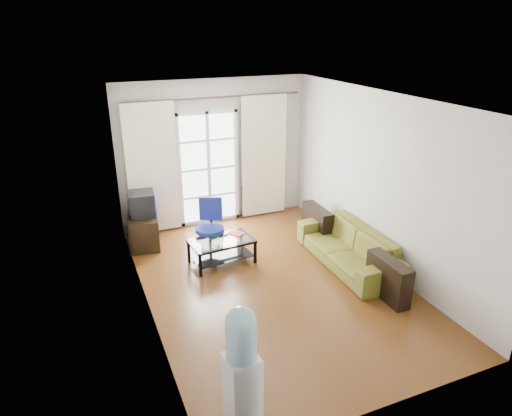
{
  "coord_description": "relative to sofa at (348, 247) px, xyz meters",
  "views": [
    {
      "loc": [
        -2.49,
        -5.33,
        3.59
      ],
      "look_at": [
        -0.11,
        0.35,
        1.09
      ],
      "focal_mm": 32.0,
      "sensor_mm": 36.0,
      "label": 1
    }
  ],
  "objects": [
    {
      "name": "tv_stand",
      "position": [
        -2.88,
        1.94,
        -0.02
      ],
      "size": [
        0.62,
        0.83,
        0.56
      ],
      "primitive_type": "cube",
      "rotation": [
        0.0,
        0.0,
        -0.17
      ],
      "color": "black",
      "rests_on": "floor"
    },
    {
      "name": "curtain_right",
      "position": [
        -0.41,
        2.42,
        0.9
      ],
      "size": [
        0.9,
        0.07,
        2.35
      ],
      "primitive_type": "cube",
      "color": "#FBF3CA",
      "rests_on": "curtain_rod"
    },
    {
      "name": "curtain_left",
      "position": [
        -2.56,
        2.42,
        0.9
      ],
      "size": [
        0.9,
        0.07,
        2.35
      ],
      "primitive_type": "cube",
      "color": "#FBF3CA",
      "rests_on": "curtain_rod"
    },
    {
      "name": "floor",
      "position": [
        -1.36,
        -0.06,
        -0.3
      ],
      "size": [
        5.2,
        5.2,
        0.0
      ],
      "primitive_type": "plane",
      "color": "#5B3515",
      "rests_on": "ground"
    },
    {
      "name": "radiator",
      "position": [
        -0.56,
        2.44,
        0.03
      ],
      "size": [
        0.64,
        0.12,
        0.64
      ],
      "primitive_type": "cube",
      "color": "gray",
      "rests_on": "floor"
    },
    {
      "name": "sofa",
      "position": [
        0.0,
        0.0,
        0.0
      ],
      "size": [
        2.07,
        0.88,
        0.6
      ],
      "primitive_type": "imported",
      "rotation": [
        0.0,
        0.0,
        -1.59
      ],
      "color": "brown",
      "rests_on": "floor"
    },
    {
      "name": "task_chair",
      "position": [
        -1.92,
        1.15,
        -0.01
      ],
      "size": [
        0.86,
        0.86,
        0.96
      ],
      "rotation": [
        0.0,
        0.0,
        -0.42
      ],
      "color": "black",
      "rests_on": "floor"
    },
    {
      "name": "book",
      "position": [
        -1.62,
        0.88,
        0.12
      ],
      "size": [
        0.38,
        0.39,
        0.02
      ],
      "primitive_type": "imported",
      "rotation": [
        0.0,
        0.0,
        0.57
      ],
      "color": "maroon",
      "rests_on": "coffee_table"
    },
    {
      "name": "curtain_rod",
      "position": [
        -1.36,
        2.44,
        2.08
      ],
      "size": [
        3.3,
        0.04,
        0.04
      ],
      "primitive_type": "cylinder",
      "rotation": [
        0.0,
        1.57,
        0.0
      ],
      "color": "#4C3F2D",
      "rests_on": "wall_back"
    },
    {
      "name": "remote",
      "position": [
        -1.78,
        0.93,
        0.12
      ],
      "size": [
        0.18,
        0.09,
        0.02
      ],
      "primitive_type": "cube",
      "rotation": [
        0.0,
        0.0,
        0.21
      ],
      "color": "black",
      "rests_on": "coffee_table"
    },
    {
      "name": "french_door",
      "position": [
        -1.51,
        2.48,
        0.78
      ],
      "size": [
        1.16,
        0.06,
        2.15
      ],
      "color": "white",
      "rests_on": "wall_back"
    },
    {
      "name": "wall_right",
      "position": [
        0.44,
        -0.06,
        1.05
      ],
      "size": [
        0.02,
        5.2,
        2.7
      ],
      "primitive_type": "cube",
      "color": "beige",
      "rests_on": "floor"
    },
    {
      "name": "wall_front",
      "position": [
        -1.36,
        -2.66,
        1.05
      ],
      "size": [
        3.6,
        0.02,
        2.7
      ],
      "primitive_type": "cube",
      "color": "beige",
      "rests_on": "floor"
    },
    {
      "name": "water_cooler",
      "position": [
        -2.74,
        -2.41,
        0.44
      ],
      "size": [
        0.32,
        0.31,
        1.4
      ],
      "rotation": [
        0.0,
        0.0,
        0.09
      ],
      "color": "white",
      "rests_on": "floor"
    },
    {
      "name": "bowl",
      "position": [
        -1.95,
        0.92,
        0.13
      ],
      "size": [
        0.26,
        0.26,
        0.05
      ],
      "primitive_type": "imported",
      "rotation": [
        0.0,
        0.0,
        0.16
      ],
      "color": "#359353",
      "rests_on": "coffee_table"
    },
    {
      "name": "wall_left",
      "position": [
        -3.16,
        -0.06,
        1.05
      ],
      "size": [
        0.02,
        5.2,
        2.7
      ],
      "primitive_type": "cube",
      "color": "beige",
      "rests_on": "floor"
    },
    {
      "name": "ceiling",
      "position": [
        -1.36,
        -0.06,
        2.4
      ],
      "size": [
        5.2,
        5.2,
        0.0
      ],
      "primitive_type": "plane",
      "rotation": [
        3.14,
        0.0,
        0.0
      ],
      "color": "white",
      "rests_on": "wall_back"
    },
    {
      "name": "coffee_table",
      "position": [
        -1.84,
        0.81,
        -0.04
      ],
      "size": [
        1.04,
        0.65,
        0.41
      ],
      "rotation": [
        0.0,
        0.0,
        0.09
      ],
      "color": "silver",
      "rests_on": "floor"
    },
    {
      "name": "wall_back",
      "position": [
        -1.36,
        2.54,
        1.05
      ],
      "size": [
        3.6,
        0.02,
        2.7
      ],
      "primitive_type": "cube",
      "color": "beige",
      "rests_on": "floor"
    },
    {
      "name": "crt_tv",
      "position": [
        -2.87,
        1.97,
        0.46
      ],
      "size": [
        0.49,
        0.48,
        0.41
      ],
      "rotation": [
        0.0,
        0.0,
        -0.11
      ],
      "color": "black",
      "rests_on": "tv_stand"
    }
  ]
}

